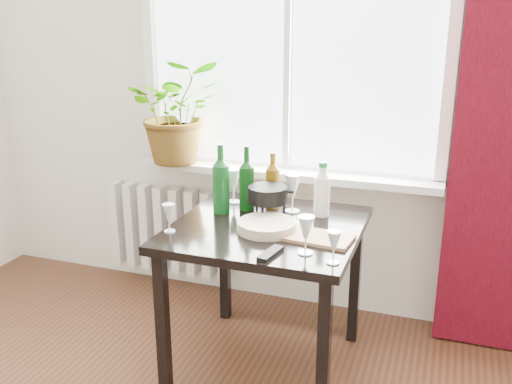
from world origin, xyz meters
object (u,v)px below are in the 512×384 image
(table, at_px, (267,243))
(cutting_board, at_px, (319,238))
(wineglass_front_right, at_px, (306,235))
(wineglass_far_right, at_px, (334,247))
(wineglass_back_left, at_px, (234,185))
(radiator, at_px, (169,229))
(bottle_amber, at_px, (273,179))
(tv_remote, at_px, (270,253))
(wineglass_back_center, at_px, (293,193))
(fondue_pot, at_px, (268,201))
(cleaning_bottle, at_px, (322,189))
(potted_plant, at_px, (178,112))
(wineglass_front_left, at_px, (169,218))
(plate_stack, at_px, (267,226))
(wine_bottle_right, at_px, (247,178))
(wine_bottle_left, at_px, (221,178))

(table, xyz_separation_m, cutting_board, (0.27, -0.09, 0.10))
(wineglass_front_right, height_order, wineglass_far_right, wineglass_front_right)
(wineglass_front_right, bearing_deg, wineglass_back_left, 134.78)
(radiator, bearing_deg, cutting_board, -32.85)
(bottle_amber, relative_size, tv_remote, 1.88)
(wineglass_back_center, height_order, cutting_board, wineglass_back_center)
(radiator, relative_size, cutting_board, 2.86)
(wineglass_back_left, relative_size, fondue_pot, 0.83)
(table, bearing_deg, radiator, 143.46)
(radiator, distance_m, cleaning_bottle, 1.24)
(wineglass_far_right, relative_size, tv_remote, 0.88)
(radiator, bearing_deg, wineglass_back_center, -24.36)
(radiator, distance_m, potted_plant, 0.77)
(wineglass_front_right, height_order, wineglass_front_left, wineglass_front_right)
(cutting_board, bearing_deg, wineglass_back_left, 146.68)
(wineglass_front_right, xyz_separation_m, tv_remote, (-0.13, -0.06, -0.07))
(wineglass_far_right, distance_m, plate_stack, 0.44)
(wineglass_far_right, height_order, cutting_board, wineglass_far_right)
(wine_bottle_right, distance_m, wineglass_back_center, 0.24)
(wineglass_back_center, bearing_deg, wineglass_back_left, 172.83)
(wineglass_front_right, distance_m, plate_stack, 0.31)
(wineglass_back_left, xyz_separation_m, plate_stack, (0.29, -0.33, -0.07))
(bottle_amber, relative_size, wineglass_back_center, 1.47)
(wineglass_far_right, relative_size, fondue_pot, 0.63)
(potted_plant, xyz_separation_m, wineglass_front_left, (0.34, -0.79, -0.33))
(wineglass_far_right, height_order, wineglass_back_center, wineglass_back_center)
(wineglass_front_right, height_order, wineglass_back_center, wineglass_back_center)
(wineglass_back_left, bearing_deg, wineglass_far_right, -41.88)
(plate_stack, relative_size, tv_remote, 1.75)
(wine_bottle_right, relative_size, wineglass_back_left, 1.79)
(wine_bottle_left, height_order, wineglass_front_right, wine_bottle_left)
(radiator, relative_size, table, 0.94)
(radiator, height_order, wineglass_front_right, wineglass_front_right)
(bottle_amber, bearing_deg, wine_bottle_right, -147.22)
(plate_stack, bearing_deg, potted_plant, 139.88)
(wineglass_front_right, bearing_deg, wineglass_far_right, -23.79)
(wine_bottle_right, xyz_separation_m, wineglass_far_right, (0.54, -0.50, -0.09))
(table, height_order, bottle_amber, bottle_amber)
(wineglass_front_right, distance_m, wineglass_back_left, 0.73)
(radiator, bearing_deg, wineglass_front_right, -39.01)
(potted_plant, distance_m, cutting_board, 1.25)
(radiator, relative_size, wine_bottle_right, 2.46)
(wine_bottle_left, bearing_deg, wineglass_back_center, 20.31)
(plate_stack, bearing_deg, wine_bottle_right, 126.92)
(wineglass_back_center, bearing_deg, tv_remote, -83.41)
(potted_plant, distance_m, wineglass_far_right, 1.44)
(wineglass_front_right, xyz_separation_m, wineglass_back_left, (-0.52, 0.52, 0.01))
(radiator, distance_m, table, 1.09)
(wineglass_far_right, bearing_deg, wineglass_front_right, 156.21)
(wine_bottle_left, xyz_separation_m, wineglass_front_left, (-0.12, -0.32, -0.11))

